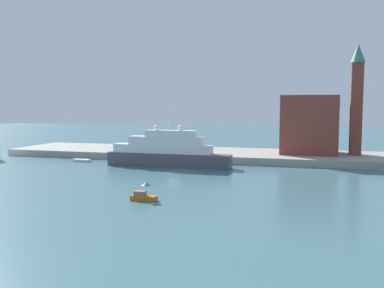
{
  "coord_description": "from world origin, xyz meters",
  "views": [
    {
      "loc": [
        29.25,
        -84.46,
        14.36
      ],
      "look_at": [
        2.45,
        6.0,
        5.67
      ],
      "focal_mm": 39.99,
      "sensor_mm": 36.0,
      "label": 1
    }
  ],
  "objects_px": {
    "small_motorboat": "(143,195)",
    "person_figure": "(143,150)",
    "work_barge": "(82,160)",
    "mooring_bollard": "(204,154)",
    "parked_car": "(132,149)",
    "bell_tower": "(357,95)",
    "harbor_building": "(309,125)",
    "large_yacht": "(167,152)"
  },
  "relations": [
    {
      "from": "small_motorboat",
      "to": "person_figure",
      "type": "height_order",
      "value": "person_figure"
    },
    {
      "from": "small_motorboat",
      "to": "mooring_bollard",
      "type": "bearing_deg",
      "value": 92.74
    },
    {
      "from": "parked_car",
      "to": "mooring_bollard",
      "type": "distance_m",
      "value": 21.46
    },
    {
      "from": "mooring_bollard",
      "to": "bell_tower",
      "type": "bearing_deg",
      "value": 17.9
    },
    {
      "from": "work_barge",
      "to": "parked_car",
      "type": "relative_size",
      "value": 1.0
    },
    {
      "from": "parked_car",
      "to": "bell_tower",
      "type": "bearing_deg",
      "value": 7.7
    },
    {
      "from": "large_yacht",
      "to": "person_figure",
      "type": "xyz_separation_m",
      "value": [
        -10.45,
        10.55,
        -0.8
      ]
    },
    {
      "from": "small_motorboat",
      "to": "person_figure",
      "type": "bearing_deg",
      "value": 113.09
    },
    {
      "from": "large_yacht",
      "to": "harbor_building",
      "type": "distance_m",
      "value": 38.47
    },
    {
      "from": "person_figure",
      "to": "small_motorboat",
      "type": "bearing_deg",
      "value": -66.91
    },
    {
      "from": "work_barge",
      "to": "bell_tower",
      "type": "distance_m",
      "value": 70.62
    },
    {
      "from": "harbor_building",
      "to": "parked_car",
      "type": "bearing_deg",
      "value": -169.44
    },
    {
      "from": "parked_car",
      "to": "harbor_building",
      "type": "bearing_deg",
      "value": 10.56
    },
    {
      "from": "person_figure",
      "to": "bell_tower",
      "type": "bearing_deg",
      "value": 10.91
    },
    {
      "from": "harbor_building",
      "to": "bell_tower",
      "type": "height_order",
      "value": "bell_tower"
    },
    {
      "from": "bell_tower",
      "to": "person_figure",
      "type": "xyz_separation_m",
      "value": [
        -52.89,
        -10.2,
        -14.12
      ]
    },
    {
      "from": "bell_tower",
      "to": "mooring_bollard",
      "type": "distance_m",
      "value": 40.46
    },
    {
      "from": "work_barge",
      "to": "mooring_bollard",
      "type": "height_order",
      "value": "mooring_bollard"
    },
    {
      "from": "large_yacht",
      "to": "small_motorboat",
      "type": "bearing_deg",
      "value": -75.88
    },
    {
      "from": "large_yacht",
      "to": "small_motorboat",
      "type": "height_order",
      "value": "large_yacht"
    },
    {
      "from": "harbor_building",
      "to": "person_figure",
      "type": "distance_m",
      "value": 43.7
    },
    {
      "from": "small_motorboat",
      "to": "bell_tower",
      "type": "relative_size",
      "value": 0.14
    },
    {
      "from": "parked_car",
      "to": "person_figure",
      "type": "relative_size",
      "value": 2.57
    },
    {
      "from": "harbor_building",
      "to": "bell_tower",
      "type": "bearing_deg",
      "value": -4.33
    },
    {
      "from": "bell_tower",
      "to": "mooring_bollard",
      "type": "relative_size",
      "value": 34.43
    },
    {
      "from": "large_yacht",
      "to": "harbor_building",
      "type": "relative_size",
      "value": 1.97
    },
    {
      "from": "work_barge",
      "to": "parked_car",
      "type": "height_order",
      "value": "parked_car"
    },
    {
      "from": "parked_car",
      "to": "mooring_bollard",
      "type": "bearing_deg",
      "value": -10.45
    },
    {
      "from": "large_yacht",
      "to": "mooring_bollard",
      "type": "distance_m",
      "value": 11.29
    },
    {
      "from": "person_figure",
      "to": "mooring_bollard",
      "type": "bearing_deg",
      "value": -4.74
    },
    {
      "from": "large_yacht",
      "to": "small_motorboat",
      "type": "xyz_separation_m",
      "value": [
        8.57,
        -34.07,
        -2.51
      ]
    },
    {
      "from": "work_barge",
      "to": "mooring_bollard",
      "type": "bearing_deg",
      "value": 12.91
    },
    {
      "from": "small_motorboat",
      "to": "bell_tower",
      "type": "xyz_separation_m",
      "value": [
        33.86,
        54.82,
        15.83
      ]
    },
    {
      "from": "small_motorboat",
      "to": "harbor_building",
      "type": "distance_m",
      "value": 60.7
    },
    {
      "from": "work_barge",
      "to": "bell_tower",
      "type": "xyz_separation_m",
      "value": [
        66.14,
        18.53,
        16.4
      ]
    },
    {
      "from": "work_barge",
      "to": "parked_car",
      "type": "bearing_deg",
      "value": 49.89
    },
    {
      "from": "work_barge",
      "to": "person_figure",
      "type": "height_order",
      "value": "person_figure"
    },
    {
      "from": "harbor_building",
      "to": "work_barge",
      "type": "bearing_deg",
      "value": -160.6
    },
    {
      "from": "small_motorboat",
      "to": "mooring_bollard",
      "type": "relative_size",
      "value": 4.96
    },
    {
      "from": "work_barge",
      "to": "small_motorboat",
      "type": "bearing_deg",
      "value": -48.35
    },
    {
      "from": "small_motorboat",
      "to": "mooring_bollard",
      "type": "xyz_separation_m",
      "value": [
        -2.07,
        43.21,
        1.3
      ]
    },
    {
      "from": "small_motorboat",
      "to": "bell_tower",
      "type": "bearing_deg",
      "value": 58.3
    }
  ]
}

